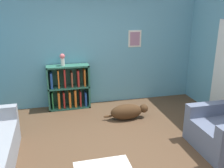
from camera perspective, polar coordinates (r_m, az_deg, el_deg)
name	(u,v)px	position (r m, az deg, el deg)	size (l,w,h in m)	color
ground_plane	(118,150)	(4.34, 1.30, -14.95)	(14.00, 14.00, 0.00)	brown
wall_back	(93,50)	(5.94, -4.28, 7.67)	(5.60, 0.13, 2.60)	#609EB7
bookshelf	(69,88)	(5.87, -9.88, -0.89)	(0.96, 0.31, 1.03)	#2D6B56
dog	(128,111)	(5.33, 3.62, -6.29)	(0.97, 0.30, 0.33)	#472D19
vase	(62,59)	(5.67, -11.26, 5.65)	(0.12, 0.12, 0.27)	silver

